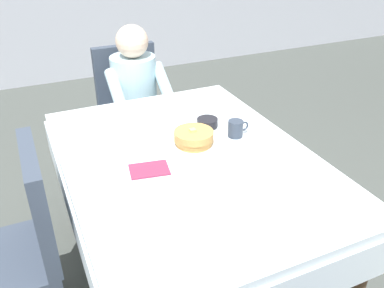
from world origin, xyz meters
TOP-DOWN VIEW (x-y plane):
  - ground_plane at (0.00, 0.00)m, footprint 14.00×14.00m
  - dining_table_main at (0.00, 0.00)m, footprint 1.12×1.52m
  - chair_diner at (0.06, 1.17)m, footprint 0.44×0.45m
  - diner_person at (0.06, 1.01)m, footprint 0.40×0.43m
  - chair_left_side at (-0.77, 0.00)m, footprint 0.45×0.44m
  - plate_breakfast at (0.05, 0.07)m, footprint 0.28×0.28m
  - breakfast_stack at (0.06, 0.07)m, footprint 0.19×0.19m
  - cup_coffee at (0.30, 0.09)m, footprint 0.11×0.08m
  - bowl_butter at (0.21, 0.24)m, footprint 0.11×0.11m
  - syrup_pitcher at (-0.17, 0.26)m, footprint 0.08×0.08m
  - fork_left_of_plate at (-0.14, 0.05)m, footprint 0.02×0.18m
  - knife_right_of_plate at (0.24, 0.05)m, footprint 0.02×0.20m
  - spoon_near_edge at (0.03, -0.21)m, footprint 0.15×0.03m
  - napkin_folded at (-0.20, -0.03)m, footprint 0.19×0.15m

SIDE VIEW (x-z plane):
  - ground_plane at x=0.00m, z-range 0.00..0.00m
  - chair_diner at x=0.06m, z-range 0.06..0.99m
  - chair_left_side at x=-0.77m, z-range 0.06..0.99m
  - dining_table_main at x=0.00m, z-range 0.28..1.02m
  - diner_person at x=0.06m, z-range 0.11..1.23m
  - fork_left_of_plate at x=-0.14m, z-range 0.74..0.74m
  - knife_right_of_plate at x=0.24m, z-range 0.74..0.74m
  - spoon_near_edge at x=0.03m, z-range 0.74..0.74m
  - napkin_folded at x=-0.20m, z-range 0.74..0.75m
  - plate_breakfast at x=0.05m, z-range 0.74..0.76m
  - bowl_butter at x=0.21m, z-range 0.74..0.78m
  - syrup_pitcher at x=-0.17m, z-range 0.74..0.81m
  - cup_coffee at x=0.30m, z-range 0.74..0.83m
  - breakfast_stack at x=0.06m, z-range 0.75..0.83m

